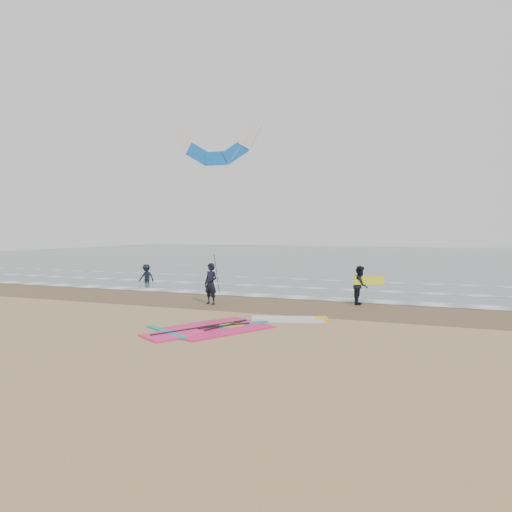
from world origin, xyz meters
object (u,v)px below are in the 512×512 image
at_px(person_standing, 211,284).
at_px(person_wading, 146,271).
at_px(surf_kite, 216,148).
at_px(windsurf_rig, 237,326).
at_px(person_walking, 360,285).

distance_m(person_standing, person_wading, 9.24).
relative_size(person_standing, person_wading, 1.17).
relative_size(person_standing, surf_kite, 0.20).
height_order(windsurf_rig, person_standing, person_standing).
bearing_deg(person_walking, surf_kite, 54.03).
distance_m(person_walking, surf_kite, 14.80).
height_order(windsurf_rig, person_walking, person_walking).
bearing_deg(person_standing, surf_kite, 130.27).
bearing_deg(surf_kite, person_wading, -130.36).
height_order(windsurf_rig, person_wading, person_wading).
xyz_separation_m(person_walking, surf_kite, (-10.40, 6.98, 7.88)).
height_order(person_standing, person_wading, person_standing).
relative_size(windsurf_rig, surf_kite, 0.61).
height_order(windsurf_rig, surf_kite, surf_kite).
xyz_separation_m(person_wading, surf_kite, (3.09, 3.64, 7.95)).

